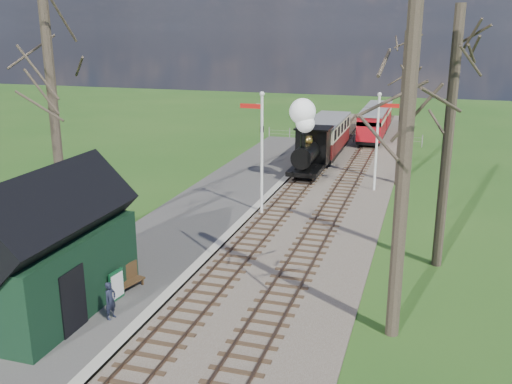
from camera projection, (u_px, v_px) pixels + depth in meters
The scene contains 18 objects.
distant_hills at pixel (378, 222), 77.24m from camera, with size 114.40×48.00×22.02m.
ballast_bed at pixel (323, 187), 33.86m from camera, with size 8.00×60.00×0.10m, color brown.
track_near at pixel (301, 184), 34.21m from camera, with size 1.60×60.00×0.15m.
track_far at pixel (345, 188), 33.47m from camera, with size 1.60×60.00×0.15m.
platform at pixel (195, 220), 27.86m from camera, with size 5.00×44.00×0.20m, color #474442.
coping_strip at pixel (240, 224), 27.21m from camera, with size 0.40×44.00×0.21m, color #B2AD9E.
station_shed at pixel (48, 250), 18.30m from camera, with size 3.25×6.30×4.78m.
semaphore_near at pixel (261, 145), 27.94m from camera, with size 1.22×0.24×6.22m.
semaphore_far at pixel (379, 135), 32.07m from camera, with size 1.22×0.24×5.72m.
bare_trees at pixel (269, 136), 21.49m from camera, with size 15.51×22.39×12.00m.
fence_line at pixel (343, 136), 46.85m from camera, with size 12.60×0.08×1.00m.
locomotive at pixel (309, 143), 35.35m from camera, with size 2.00×4.67×5.00m.
coach at pixel (326, 135), 41.09m from camera, with size 2.33×8.00×2.46m.
red_carriage_a at pixel (372, 127), 45.93m from camera, with size 2.00×4.94×2.10m.
red_carriage_b at pixel (378, 117), 50.97m from camera, with size 2.00×4.94×2.10m.
sign_board at pixel (117, 285), 19.37m from camera, with size 0.18×0.72×1.05m.
bench at pixel (124, 279), 20.13m from camera, with size 0.80×1.56×0.86m.
person at pixel (110, 301), 18.08m from camera, with size 0.45×0.30×1.25m, color black.
Camera 1 is at (7.13, -10.33, 9.17)m, focal length 40.00 mm.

